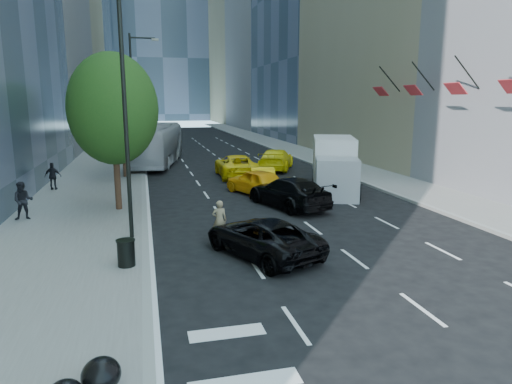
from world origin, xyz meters
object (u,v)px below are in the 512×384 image
object	(u,v)px
black_sedan_mercedes	(289,192)
trash_can	(126,253)
skateboarder	(220,223)
black_sedan_lincoln	(262,237)
city_bus	(157,144)
box_truck	(334,165)

from	to	relation	value
black_sedan_mercedes	trash_can	bearing A→B (deg)	25.96
skateboarder	black_sedan_lincoln	world-z (taller)	skateboarder
black_sedan_lincoln	trash_can	bearing A→B (deg)	-19.20
skateboarder	black_sedan_lincoln	xyz separation A→B (m)	(1.20, -1.89, -0.10)
black_sedan_mercedes	city_bus	distance (m)	18.83
box_truck	black_sedan_lincoln	bearing A→B (deg)	-105.14
black_sedan_lincoln	black_sedan_mercedes	xyz separation A→B (m)	(3.20, 6.89, 0.11)
city_bus	skateboarder	bearing A→B (deg)	-75.03
box_truck	trash_can	bearing A→B (deg)	-118.29
city_bus	box_truck	distance (m)	17.59
trash_can	black_sedan_lincoln	bearing A→B (deg)	4.23
black_sedan_lincoln	black_sedan_mercedes	distance (m)	7.60
black_sedan_lincoln	box_truck	xyz separation A→B (m)	(7.10, 10.17, 0.95)
box_truck	trash_can	world-z (taller)	box_truck
black_sedan_mercedes	box_truck	size ratio (longest dim) A/B	0.76
skateboarder	city_bus	distance (m)	22.90
black_sedan_lincoln	black_sedan_mercedes	world-z (taller)	black_sedan_mercedes
black_sedan_mercedes	box_truck	bearing A→B (deg)	-156.79
black_sedan_lincoln	box_truck	world-z (taller)	box_truck
skateboarder	box_truck	xyz separation A→B (m)	(8.30, 8.28, 0.85)
black_sedan_lincoln	city_bus	world-z (taller)	city_bus
city_bus	trash_can	bearing A→B (deg)	-83.15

